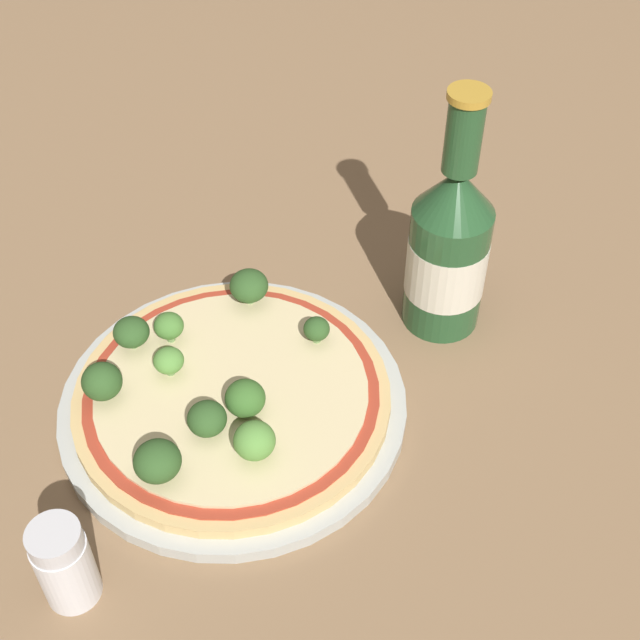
{
  "coord_description": "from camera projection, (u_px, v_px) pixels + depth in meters",
  "views": [
    {
      "loc": [
        -0.38,
        -0.29,
        0.58
      ],
      "look_at": [
        0.06,
        -0.04,
        0.06
      ],
      "focal_mm": 50.0,
      "sensor_mm": 36.0,
      "label": 1
    }
  ],
  "objects": [
    {
      "name": "broccoli_floret_8",
      "position": [
        249.0,
        286.0,
        0.77
      ],
      "size": [
        0.03,
        0.03,
        0.03
      ],
      "color": "#6B8E51",
      "rests_on": "pizza"
    },
    {
      "name": "broccoli_floret_4",
      "position": [
        207.0,
        419.0,
        0.68
      ],
      "size": [
        0.03,
        0.03,
        0.03
      ],
      "color": "#6B8E51",
      "rests_on": "pizza"
    },
    {
      "name": "ground_plane",
      "position": [
        243.0,
        398.0,
        0.74
      ],
      "size": [
        3.0,
        3.0,
        0.0
      ],
      "primitive_type": "plane",
      "color": "#846647"
    },
    {
      "name": "broccoli_floret_0",
      "position": [
        102.0,
        382.0,
        0.7
      ],
      "size": [
        0.03,
        0.03,
        0.03
      ],
      "color": "#6B8E51",
      "rests_on": "pizza"
    },
    {
      "name": "plate",
      "position": [
        231.0,
        403.0,
        0.73
      ],
      "size": [
        0.28,
        0.28,
        0.01
      ],
      "color": "#B2B7B2",
      "rests_on": "ground_plane"
    },
    {
      "name": "broccoli_floret_7",
      "position": [
        317.0,
        329.0,
        0.74
      ],
      "size": [
        0.02,
        0.02,
        0.02
      ],
      "color": "#6B8E51",
      "rests_on": "pizza"
    },
    {
      "name": "broccoli_floret_9",
      "position": [
        131.0,
        332.0,
        0.74
      ],
      "size": [
        0.03,
        0.03,
        0.03
      ],
      "color": "#6B8E51",
      "rests_on": "pizza"
    },
    {
      "name": "broccoli_floret_2",
      "position": [
        245.0,
        398.0,
        0.69
      ],
      "size": [
        0.03,
        0.03,
        0.03
      ],
      "color": "#6B8E51",
      "rests_on": "pizza"
    },
    {
      "name": "broccoli_floret_1",
      "position": [
        169.0,
        326.0,
        0.74
      ],
      "size": [
        0.03,
        0.03,
        0.03
      ],
      "color": "#6B8E51",
      "rests_on": "pizza"
    },
    {
      "name": "broccoli_floret_6",
      "position": [
        255.0,
        441.0,
        0.66
      ],
      "size": [
        0.03,
        0.03,
        0.03
      ],
      "color": "#6B8E51",
      "rests_on": "pizza"
    },
    {
      "name": "pepper_shaker",
      "position": [
        64.0,
        564.0,
        0.6
      ],
      "size": [
        0.04,
        0.04,
        0.08
      ],
      "color": "silver",
      "rests_on": "ground_plane"
    },
    {
      "name": "beer_bottle",
      "position": [
        449.0,
        247.0,
        0.75
      ],
      "size": [
        0.07,
        0.07,
        0.23
      ],
      "color": "#234C28",
      "rests_on": "ground_plane"
    },
    {
      "name": "broccoli_floret_3",
      "position": [
        154.0,
        459.0,
        0.65
      ],
      "size": [
        0.04,
        0.04,
        0.03
      ],
      "color": "#6B8E51",
      "rests_on": "pizza"
    },
    {
      "name": "broccoli_floret_5",
      "position": [
        169.0,
        361.0,
        0.72
      ],
      "size": [
        0.02,
        0.02,
        0.03
      ],
      "color": "#6B8E51",
      "rests_on": "pizza"
    },
    {
      "name": "pizza",
      "position": [
        231.0,
        394.0,
        0.72
      ],
      "size": [
        0.26,
        0.26,
        0.01
      ],
      "color": "tan",
      "rests_on": "plate"
    }
  ]
}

